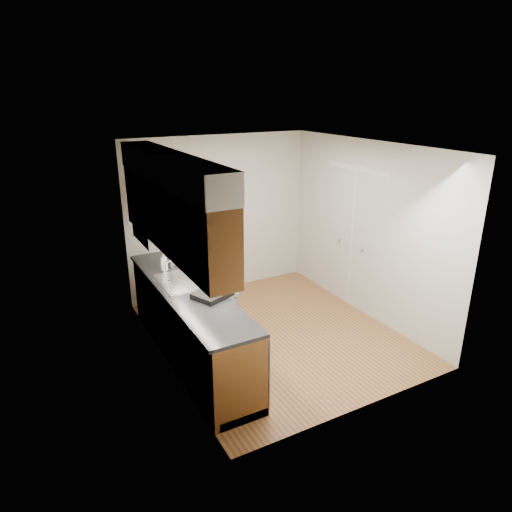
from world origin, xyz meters
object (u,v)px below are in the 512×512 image
Objects in this scene: soap_bottle_a at (164,262)px; steel_can at (172,264)px; person at (227,273)px; soap_bottle_c at (174,259)px; soap_bottle_b at (175,258)px; soda_can at (192,265)px; dish_rack at (212,294)px.

soap_bottle_a is 0.14m from steel_can.
person is 11.24× the size of soap_bottle_c.
soap_bottle_b is 0.98× the size of soap_bottle_c.
soap_bottle_c is 0.31m from soda_can.
soap_bottle_c is 0.44× the size of dish_rack.
soap_bottle_b is at bearing 114.13° from soda_can.
person is 4.95× the size of dish_rack.
soap_bottle_c reaches higher than dish_rack.
soap_bottle_b is 1.42× the size of soda_can.
soap_bottle_b is (0.20, 0.16, -0.04)m from soap_bottle_a.
dish_rack is at bearing -87.40° from soap_bottle_c.
dish_rack is (0.23, -1.02, -0.09)m from soap_bottle_a.
soda_can is at bearing -65.87° from soap_bottle_b.
soap_bottle_b is at bearing 45.15° from person.
soap_bottle_a reaches higher than steel_can.
soap_bottle_c is at bearing 47.41° from person.
soda_can is (-0.32, 0.38, 0.02)m from person.
steel_can is at bearing 72.56° from dish_rack.
person is 0.65m from dish_rack.
soap_bottle_a is 0.64× the size of dish_rack.
soda_can is 0.28m from steel_can.
soap_bottle_c is 1.44× the size of soda_can.
person reaches higher than dish_rack.
soda_can is at bearing -21.62° from soap_bottle_a.
soap_bottle_b is at bearing 37.77° from soap_bottle_a.
person reaches higher than soap_bottle_c.
soap_bottle_b reaches higher than dish_rack.
person is at bearing -46.72° from steel_can.
soap_bottle_c is (-0.03, -0.02, 0.00)m from soap_bottle_b.
soda_can is 0.31× the size of dish_rack.
person reaches higher than soap_bottle_a.
soda_can is (0.13, -0.29, -0.02)m from soap_bottle_b.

